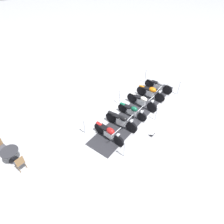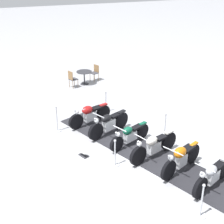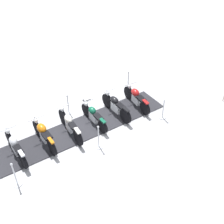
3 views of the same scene
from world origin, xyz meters
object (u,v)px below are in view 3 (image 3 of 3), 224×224
(info_placard, at_px, (87,99))
(motorcycle_black, at_px, (116,106))
(stanchion_right_mid, at_px, (68,107))
(stanchion_left_front, at_px, (163,112))
(stanchion_left_mid, at_px, (99,141))
(motorcycle_copper, at_px, (43,134))
(stanchion_left_rear, at_px, (16,178))
(motorcycle_maroon, at_px, (136,98))
(motorcycle_forest, at_px, (94,116))
(motorcycle_chrome, at_px, (15,147))
(motorcycle_cream, at_px, (70,125))
(stanchion_right_front, at_px, (128,84))

(info_placard, bearing_deg, motorcycle_black, -72.08)
(stanchion_right_mid, relative_size, stanchion_left_front, 1.00)
(stanchion_right_mid, bearing_deg, stanchion_left_mid, 23.93)
(stanchion_left_front, bearing_deg, motorcycle_copper, -80.96)
(motorcycle_copper, distance_m, stanchion_left_rear, 2.19)
(motorcycle_copper, xyz_separation_m, info_placard, (-2.83, 2.02, -0.48))
(stanchion_left_front, relative_size, info_placard, 2.30)
(motorcycle_maroon, relative_size, stanchion_right_mid, 1.98)
(motorcycle_maroon, height_order, info_placard, motorcycle_maroon)
(motorcycle_forest, xyz_separation_m, stanchion_right_mid, (-0.98, -1.09, -0.11))
(motorcycle_black, bearing_deg, stanchion_left_mid, 126.09)
(motorcycle_maroon, bearing_deg, motorcycle_chrome, 94.04)
(stanchion_left_front, distance_m, info_placard, 3.89)
(motorcycle_cream, bearing_deg, stanchion_left_mid, -154.01)
(motorcycle_maroon, bearing_deg, motorcycle_copper, 93.97)
(motorcycle_forest, relative_size, info_placard, 4.29)
(stanchion_left_mid, bearing_deg, stanchion_left_rear, -66.07)
(stanchion_right_mid, distance_m, stanchion_left_mid, 2.73)
(stanchion_right_front, bearing_deg, stanchion_left_rear, -44.56)
(motorcycle_cream, bearing_deg, motorcycle_chrome, 92.99)
(stanchion_left_rear, distance_m, stanchion_left_mid, 3.46)
(motorcycle_black, bearing_deg, motorcycle_maroon, -91.67)
(stanchion_left_rear, xyz_separation_m, stanchion_left_mid, (-1.40, 3.17, -0.00))
(stanchion_right_mid, xyz_separation_m, info_placard, (-0.88, 0.93, -0.27))
(info_placard, bearing_deg, motorcycle_chrome, -157.09)
(motorcycle_maroon, bearing_deg, stanchion_left_mid, 119.09)
(motorcycle_maroon, bearing_deg, motorcycle_forest, 94.08)
(motorcycle_copper, height_order, motorcycle_chrome, motorcycle_copper)
(motorcycle_chrome, bearing_deg, stanchion_left_rear, 158.46)
(motorcycle_forest, relative_size, motorcycle_cream, 0.88)
(motorcycle_black, height_order, stanchion_right_mid, motorcycle_black)
(motorcycle_forest, height_order, stanchion_right_mid, stanchion_right_mid)
(stanchion_right_front, bearing_deg, motorcycle_chrome, -54.31)
(motorcycle_black, xyz_separation_m, stanchion_right_mid, (-0.50, -2.17, -0.16))
(motorcycle_forest, bearing_deg, motorcycle_chrome, 89.14)
(motorcycle_black, relative_size, stanchion_left_mid, 1.76)
(motorcycle_maroon, xyz_separation_m, stanchion_right_front, (-1.42, -0.10, -0.12))
(motorcycle_maroon, height_order, motorcycle_cream, motorcycle_cream)
(motorcycle_forest, height_order, motorcycle_chrome, motorcycle_chrome)
(motorcycle_forest, xyz_separation_m, stanchion_right_front, (-2.39, 2.08, -0.08))
(motorcycle_forest, height_order, stanchion_left_rear, stanchion_left_rear)
(motorcycle_maroon, height_order, stanchion_left_mid, stanchion_left_mid)
(motorcycle_black, xyz_separation_m, motorcycle_cream, (0.96, -2.17, -0.01))
(motorcycle_chrome, bearing_deg, motorcycle_black, -92.19)
(motorcycle_forest, bearing_deg, motorcycle_black, -90.89)
(stanchion_left_rear, bearing_deg, stanchion_right_mid, 152.18)
(stanchion_left_rear, height_order, stanchion_left_front, stanchion_left_rear)
(motorcycle_cream, xyz_separation_m, stanchion_left_rear, (2.44, -2.06, -0.15))
(motorcycle_black, relative_size, motorcycle_cream, 0.91)
(motorcycle_chrome, height_order, stanchion_right_front, stanchion_right_front)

